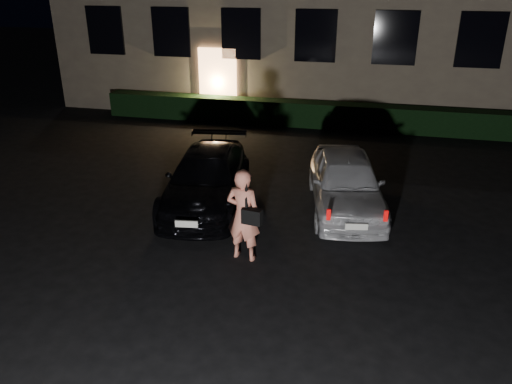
# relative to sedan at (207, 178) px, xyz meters

# --- Properties ---
(ground) EXTENTS (80.00, 80.00, 0.00)m
(ground) POSITION_rel_sedan_xyz_m (1.46, -3.52, -0.60)
(ground) COLOR black
(ground) RESTS_ON ground
(hedge) EXTENTS (15.00, 0.70, 0.85)m
(hedge) POSITION_rel_sedan_xyz_m (1.46, 6.98, -0.18)
(hedge) COLOR black
(hedge) RESTS_ON ground
(sedan) EXTENTS (2.27, 4.35, 1.20)m
(sedan) POSITION_rel_sedan_xyz_m (0.00, 0.00, 0.00)
(sedan) COLOR black
(sedan) RESTS_ON ground
(hatch) EXTENTS (2.18, 4.00, 1.29)m
(hatch) POSITION_rel_sedan_xyz_m (3.13, 0.41, 0.04)
(hatch) COLOR silver
(hatch) RESTS_ON ground
(man) EXTENTS (0.74, 0.51, 1.77)m
(man) POSITION_rel_sedan_xyz_m (1.46, -2.21, 0.29)
(man) COLOR #E48168
(man) RESTS_ON ground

